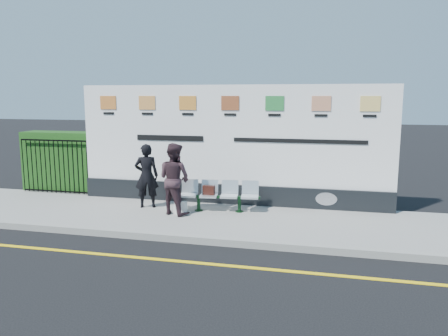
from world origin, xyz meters
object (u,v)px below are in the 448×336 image
object	(u,v)px
woman_right	(174,179)
billboard	(231,153)
woman_left	(147,176)
bench	(219,203)

from	to	relation	value
woman_right	billboard	bearing A→B (deg)	-106.54
billboard	woman_left	world-z (taller)	billboard
bench	woman_right	size ratio (longest dim) A/B	1.12
billboard	bench	bearing A→B (deg)	-95.94
bench	woman_right	xyz separation A→B (m)	(-0.96, -0.43, 0.63)
woman_left	billboard	bearing A→B (deg)	-173.66
bench	woman_right	distance (m)	1.22
woman_left	woman_right	xyz separation A→B (m)	(0.87, -0.41, 0.04)
bench	woman_right	world-z (taller)	woman_right
billboard	woman_right	distance (m)	1.74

